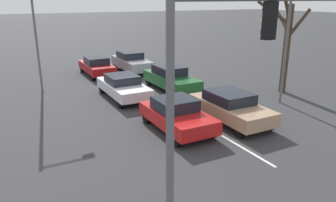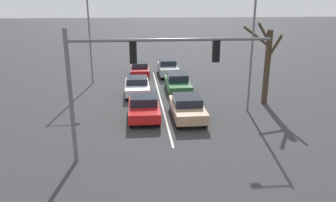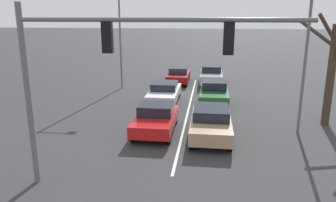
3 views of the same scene
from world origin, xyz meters
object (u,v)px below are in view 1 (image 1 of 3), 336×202
street_lamp_left_shoulder (286,23)px  street_lamp_right_shoulder (36,11)px  traffic_signal_gantry (263,48)px  car_red_midlane_front (177,115)px  car_tan_leftlane_front (230,106)px  car_darkgreen_leftlane_second (171,78)px  car_gray_leftlane_third (131,62)px  bare_tree_near (286,42)px  car_silver_midlane_second (123,86)px  car_maroon_midlane_third (97,66)px

street_lamp_left_shoulder → street_lamp_right_shoulder: bearing=-38.9°
traffic_signal_gantry → street_lamp_left_shoulder: size_ratio=1.18×
car_red_midlane_front → car_tan_leftlane_front: bearing=174.5°
traffic_signal_gantry → street_lamp_right_shoulder: bearing=-77.0°
car_tan_leftlane_front → traffic_signal_gantry: traffic_signal_gantry is taller
street_lamp_left_shoulder → car_tan_leftlane_front: bearing=13.5°
street_lamp_right_shoulder → car_red_midlane_front: bearing=113.4°
car_darkgreen_leftlane_second → street_lamp_right_shoulder: 9.17m
car_red_midlane_front → traffic_signal_gantry: 6.84m
car_gray_leftlane_third → traffic_signal_gantry: (3.46, 18.09, 3.66)m
car_tan_leftlane_front → bare_tree_near: 7.15m
car_red_midlane_front → car_silver_midlane_second: car_red_midlane_front is taller
car_maroon_midlane_third → street_lamp_right_shoulder: size_ratio=0.50×
car_silver_midlane_second → street_lamp_left_shoulder: bearing=145.6°
car_tan_leftlane_front → street_lamp_left_shoulder: size_ratio=0.58×
street_lamp_right_shoulder → car_silver_midlane_second: bearing=134.0°
car_gray_leftlane_third → car_darkgreen_leftlane_second: bearing=91.7°
traffic_signal_gantry → street_lamp_right_shoulder: 15.92m
traffic_signal_gantry → car_gray_leftlane_third: bearing=-100.8°
car_maroon_midlane_third → street_lamp_left_shoulder: 14.24m
car_red_midlane_front → street_lamp_left_shoulder: 8.00m
street_lamp_left_shoulder → bare_tree_near: street_lamp_left_shoulder is taller
car_tan_leftlane_front → car_gray_leftlane_third: 12.68m
car_tan_leftlane_front → car_maroon_midlane_third: (2.84, -12.79, -0.04)m
street_lamp_right_shoulder → car_darkgreen_leftlane_second: bearing=152.6°
car_silver_midlane_second → car_gray_leftlane_third: size_ratio=0.95×
car_tan_leftlane_front → car_silver_midlane_second: size_ratio=1.00×
bare_tree_near → car_maroon_midlane_third: bearing=-48.3°
car_tan_leftlane_front → street_lamp_right_shoulder: street_lamp_right_shoulder is taller
traffic_signal_gantry → bare_tree_near: bearing=-140.1°
car_darkgreen_leftlane_second → street_lamp_right_shoulder: bearing=-27.4°
car_silver_midlane_second → street_lamp_right_shoulder: street_lamp_right_shoulder is taller
car_red_midlane_front → car_tan_leftlane_front: size_ratio=0.90×
street_lamp_right_shoulder → street_lamp_left_shoulder: size_ratio=1.12×
street_lamp_right_shoulder → street_lamp_left_shoulder: (-11.27, 9.08, -0.51)m
car_maroon_midlane_third → bare_tree_near: bearing=131.7°
car_tan_leftlane_front → bare_tree_near: size_ratio=0.76×
car_maroon_midlane_third → car_darkgreen_leftlane_second: bearing=115.1°
car_maroon_midlane_third → bare_tree_near: size_ratio=0.73×
street_lamp_right_shoulder → street_lamp_left_shoulder: bearing=141.1°
car_maroon_midlane_third → street_lamp_right_shoulder: 6.58m
car_darkgreen_leftlane_second → car_tan_leftlane_front: bearing=88.4°
car_darkgreen_leftlane_second → street_lamp_right_shoulder: (7.23, -3.75, 4.20)m
traffic_signal_gantry → street_lamp_right_shoulder: size_ratio=1.05×
bare_tree_near → car_silver_midlane_second: bearing=-20.0°
car_silver_midlane_second → car_gray_leftlane_third: 7.32m
car_maroon_midlane_third → car_silver_midlane_second: bearing=87.1°
car_darkgreen_leftlane_second → bare_tree_near: 7.42m
car_red_midlane_front → car_darkgreen_leftlane_second: car_darkgreen_leftlane_second is taller
car_tan_leftlane_front → street_lamp_right_shoulder: 13.02m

